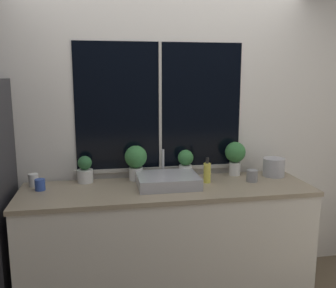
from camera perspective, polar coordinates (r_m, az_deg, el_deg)
wall_back at (r=3.28m, az=-1.30°, el=2.38°), size 8.00×0.09×2.70m
wall_right at (r=4.86m, az=24.20°, el=4.11°), size 0.06×7.00×2.70m
counter at (r=3.16m, az=-0.06°, el=-14.72°), size 2.31×0.68×0.94m
sink at (r=3.02m, az=-0.07°, el=-5.55°), size 0.48×0.44×0.26m
potted_plant_far_left at (r=3.17m, az=-12.53°, el=-3.89°), size 0.13×0.13×0.22m
potted_plant_center_left at (r=3.16m, az=-4.92°, el=-2.43°), size 0.19×0.19×0.30m
potted_plant_center_right at (r=3.24m, az=2.70°, el=-2.86°), size 0.13×0.13×0.24m
potted_plant_far_right at (r=3.36m, az=10.20°, el=-1.62°), size 0.18×0.18×0.30m
soap_bottle at (r=3.11m, az=5.98°, el=-4.30°), size 0.06×0.06×0.21m
mug_grey at (r=3.21m, az=12.68°, el=-4.74°), size 0.09×0.09×0.10m
mug_white at (r=3.20m, az=-19.82°, el=-5.19°), size 0.08×0.08×0.10m
mug_blue at (r=3.07m, az=-18.92°, el=-5.89°), size 0.08×0.08×0.09m
kettle at (r=3.42m, az=15.83°, el=-3.31°), size 0.19×0.19×0.18m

